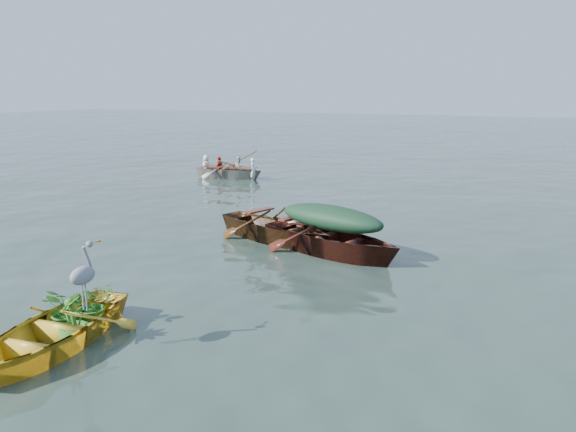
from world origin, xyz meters
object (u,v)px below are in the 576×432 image
Objects in this scene: green_tarp_boat at (330,254)px; heron at (84,287)px; open_wooden_boat at (276,241)px; yellow_dinghy at (52,349)px; rowed_boat at (230,178)px.

heron is at bearing -176.25° from green_tarp_boat.
green_tarp_boat is 1.58m from open_wooden_boat.
yellow_dinghy is 6.06m from green_tarp_boat.
green_tarp_boat is 10.99m from rowed_boat.
heron reaches higher than green_tarp_boat.
yellow_dinghy is 0.74× the size of green_tarp_boat.
rowed_boat is 15.11m from heron.
heron is (0.54, 0.13, 0.93)m from yellow_dinghy.
open_wooden_boat is 4.91× the size of heron.
rowed_boat is (-5.95, 7.63, 0.00)m from open_wooden_boat.
open_wooden_boat is 1.17× the size of rowed_boat.
yellow_dinghy is at bearing -174.81° from heron.
rowed_boat is at bearing 104.15° from yellow_dinghy.
heron is (-1.22, -5.67, 0.93)m from green_tarp_boat.
yellow_dinghy is 6.23m from open_wooden_boat.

